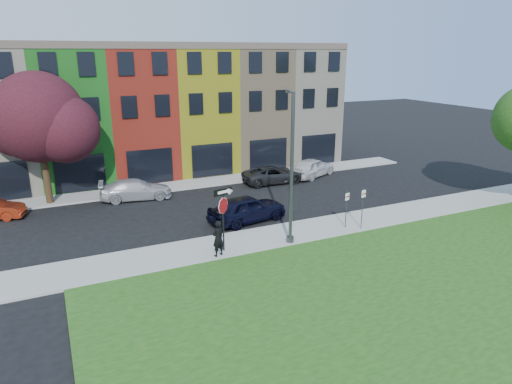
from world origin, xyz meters
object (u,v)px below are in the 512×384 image
sedan_near (247,209)px  street_lamp (291,169)px  man (218,238)px  stop_sign (223,207)px

sedan_near → street_lamp: bearing=-177.9°
man → sedan_near: size_ratio=0.36×
sedan_near → street_lamp: (0.79, -3.82, 3.26)m
stop_sign → sedan_near: bearing=36.5°
stop_sign → man: stop_sign is taller
street_lamp → man: bearing=-155.4°
stop_sign → sedan_near: 4.87m
stop_sign → street_lamp: 4.02m
stop_sign → man: 1.57m
stop_sign → man: (-0.47, -0.44, -1.43)m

